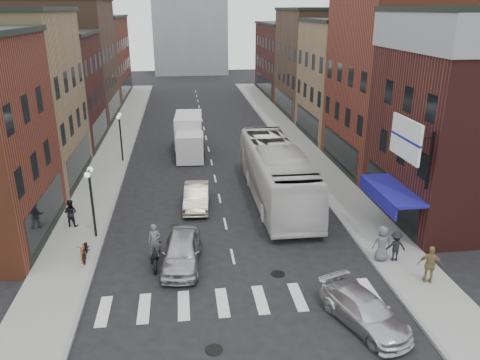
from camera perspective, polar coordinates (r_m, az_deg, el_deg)
name	(u,v)px	position (r m, az deg, el deg)	size (l,w,h in m)	color
ground	(235,266)	(23.89, -0.63, -10.46)	(160.00, 160.00, 0.00)	black
sidewalk_left	(115,149)	(44.55, -14.94, 3.73)	(3.00, 74.00, 0.15)	gray
sidewalk_right	(296,142)	(45.43, 6.86, 4.59)	(3.00, 74.00, 0.15)	gray
curb_left	(132,149)	(44.38, -13.01, 3.73)	(0.20, 74.00, 0.16)	gray
curb_right	(281,144)	(45.11, 5.00, 4.45)	(0.20, 74.00, 0.16)	gray
crosswalk_stripes	(243,301)	(21.39, 0.32, -14.53)	(12.00, 2.20, 0.01)	silver
bldg_left_mid_b	(40,91)	(46.73, -23.23, 9.94)	(10.30, 10.20, 10.30)	#3F1816
bldg_left_far_a	(65,61)	(57.12, -20.59, 13.40)	(10.30, 12.20, 13.30)	#4E3427
bldg_left_far_b	(88,58)	(70.87, -18.04, 13.96)	(10.30, 16.20, 11.30)	brown
bldg_right_corner	(480,118)	(30.94, 27.20, 6.73)	(10.30, 9.20, 12.30)	#3F1816
bldg_right_mid_a	(407,78)	(38.86, 19.74, 11.61)	(10.30, 10.20, 14.30)	brown
bldg_right_mid_b	(359,79)	(48.13, 14.25, 11.79)	(10.30, 10.20, 11.30)	#9B7F55
bldg_right_far_a	(326,62)	(58.38, 10.38, 13.95)	(10.30, 12.20, 12.30)	#4E3427
bldg_right_far_b	(297,59)	(71.90, 6.97, 14.44)	(10.30, 16.20, 10.30)	#3F1816
awning_blue	(389,191)	(27.26, 17.68, -1.32)	(1.80, 5.00, 0.78)	navy
billboard_sign	(407,140)	(24.36, 19.72, 4.62)	(1.52, 3.00, 3.70)	black
streetlamp_near	(91,190)	(26.61, -17.74, -1.20)	(0.32, 1.22, 4.11)	black
streetlamp_far	(120,128)	(39.85, -14.42, 6.10)	(0.32, 1.22, 4.11)	black
bike_rack	(83,253)	(25.20, -18.63, -8.46)	(0.08, 0.68, 0.80)	#D8590C
box_truck	(189,136)	(41.60, -6.22, 5.38)	(2.57, 7.68, 3.30)	silver
motorcycle_rider	(155,247)	(23.80, -10.32, -8.01)	(0.67, 2.24, 2.28)	black
transit_bus	(276,173)	(31.28, 4.44, 0.88)	(3.14, 13.42, 3.74)	silver
sedan_left_near	(182,251)	(23.79, -7.12, -8.61)	(1.85, 4.59, 1.56)	#B0AFB4
sedan_left_far	(196,196)	(30.42, -5.33, -2.01)	(1.55, 4.46, 1.47)	beige
curb_car	(365,311)	(20.33, 14.96, -15.19)	(1.80, 4.42, 1.28)	silver
parked_bicycle	(85,250)	(25.31, -18.35, -8.11)	(0.63, 1.81, 0.95)	black
ped_left_solo	(71,213)	(29.07, -19.95, -3.79)	(0.80, 0.46, 1.64)	black
ped_right_a	(396,246)	(24.99, 18.44, -7.67)	(1.03, 0.51, 1.59)	black
ped_right_b	(430,265)	(23.59, 22.18, -9.54)	(1.08, 0.54, 1.85)	olive
ped_right_c	(382,243)	(24.76, 16.93, -7.40)	(0.91, 0.59, 1.86)	#55575C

